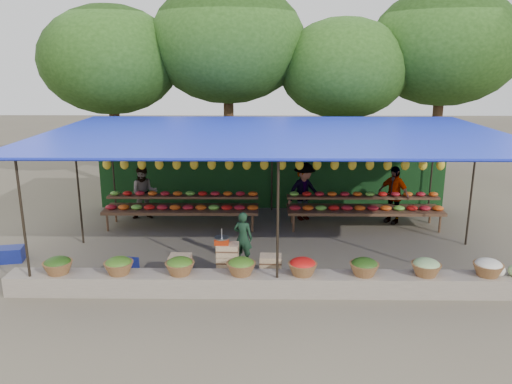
{
  "coord_description": "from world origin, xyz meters",
  "views": [
    {
      "loc": [
        -0.3,
        -11.78,
        4.46
      ],
      "look_at": [
        -0.45,
        0.2,
        1.29
      ],
      "focal_mm": 35.0,
      "sensor_mm": 36.0,
      "label": 1
    }
  ],
  "objects_px": {
    "vendor_seated": "(243,238)",
    "blue_crate_back": "(11,254)",
    "blue_crate_front": "(126,266)",
    "crate_counter": "(226,264)",
    "weighing_scale": "(222,240)"
  },
  "relations": [
    {
      "from": "vendor_seated",
      "to": "blue_crate_back",
      "type": "distance_m",
      "value": 5.34
    },
    {
      "from": "vendor_seated",
      "to": "crate_counter",
      "type": "bearing_deg",
      "value": 87.94
    },
    {
      "from": "crate_counter",
      "to": "weighing_scale",
      "type": "relative_size",
      "value": 7.09
    },
    {
      "from": "blue_crate_front",
      "to": "blue_crate_back",
      "type": "distance_m",
      "value": 2.85
    },
    {
      "from": "blue_crate_back",
      "to": "vendor_seated",
      "type": "bearing_deg",
      "value": -11.6
    },
    {
      "from": "weighing_scale",
      "to": "blue_crate_back",
      "type": "height_order",
      "value": "weighing_scale"
    },
    {
      "from": "weighing_scale",
      "to": "blue_crate_back",
      "type": "relative_size",
      "value": 0.6
    },
    {
      "from": "blue_crate_front",
      "to": "blue_crate_back",
      "type": "bearing_deg",
      "value": 177.69
    },
    {
      "from": "vendor_seated",
      "to": "weighing_scale",
      "type": "bearing_deg",
      "value": 82.82
    },
    {
      "from": "crate_counter",
      "to": "blue_crate_front",
      "type": "height_order",
      "value": "crate_counter"
    },
    {
      "from": "blue_crate_back",
      "to": "blue_crate_front",
      "type": "bearing_deg",
      "value": -23.05
    },
    {
      "from": "weighing_scale",
      "to": "blue_crate_back",
      "type": "bearing_deg",
      "value": 170.2
    },
    {
      "from": "blue_crate_front",
      "to": "blue_crate_back",
      "type": "xyz_separation_m",
      "value": [
        -2.79,
        0.58,
        0.02
      ]
    },
    {
      "from": "vendor_seated",
      "to": "blue_crate_back",
      "type": "bearing_deg",
      "value": 18.78
    },
    {
      "from": "vendor_seated",
      "to": "blue_crate_back",
      "type": "xyz_separation_m",
      "value": [
        -5.32,
        0.02,
        -0.44
      ]
    }
  ]
}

